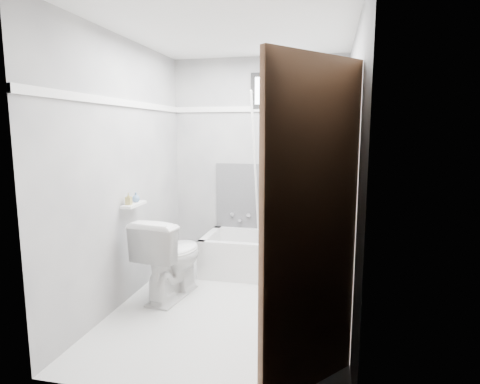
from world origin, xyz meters
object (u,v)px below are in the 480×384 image
(soap_bottle_b, at_px, (136,197))
(bathtub, at_px, (272,255))
(door, at_px, (360,247))
(soap_bottle_a, at_px, (129,199))
(toilet, at_px, (171,257))
(office_chair, at_px, (298,222))

(soap_bottle_b, bearing_deg, bathtub, 35.85)
(door, distance_m, soap_bottle_a, 2.28)
(bathtub, bearing_deg, toilet, -136.52)
(door, bearing_deg, toilet, 138.74)
(door, bearing_deg, bathtub, 108.75)
(bathtub, height_order, toilet, toilet)
(soap_bottle_b, bearing_deg, soap_bottle_a, -90.00)
(door, bearing_deg, soap_bottle_a, 147.47)
(soap_bottle_a, bearing_deg, soap_bottle_b, 90.00)
(office_chair, distance_m, door, 2.35)
(bathtub, height_order, soap_bottle_a, soap_bottle_a)
(soap_bottle_a, height_order, soap_bottle_b, soap_bottle_a)
(bathtub, height_order, soap_bottle_b, soap_bottle_b)
(bathtub, height_order, office_chair, office_chair)
(office_chair, bearing_deg, bathtub, -171.79)
(office_chair, bearing_deg, door, -80.20)
(office_chair, height_order, door, door)
(door, height_order, soap_bottle_a, door)
(toilet, xyz_separation_m, soap_bottle_b, (-0.32, -0.04, 0.57))
(bathtub, xyz_separation_m, soap_bottle_a, (-1.17, -0.99, 0.76))
(toilet, xyz_separation_m, soap_bottle_a, (-0.32, -0.18, 0.58))
(office_chair, bearing_deg, toilet, -144.80)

